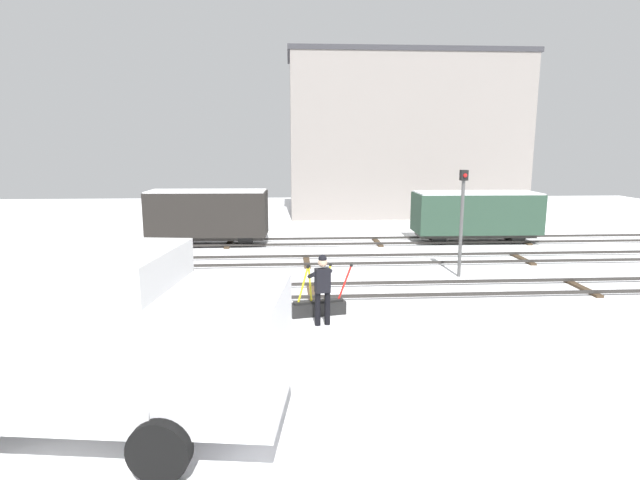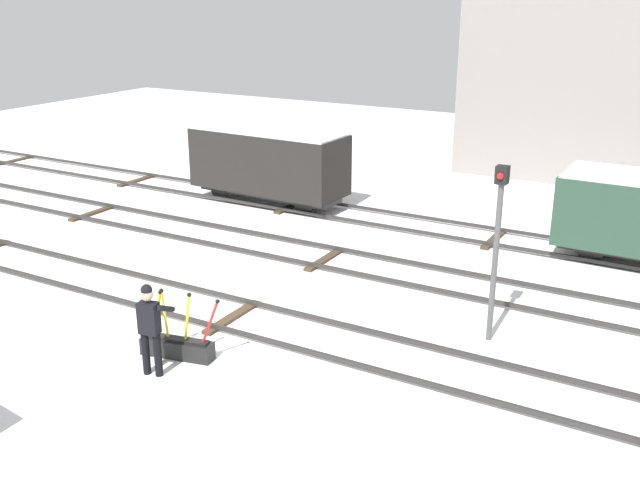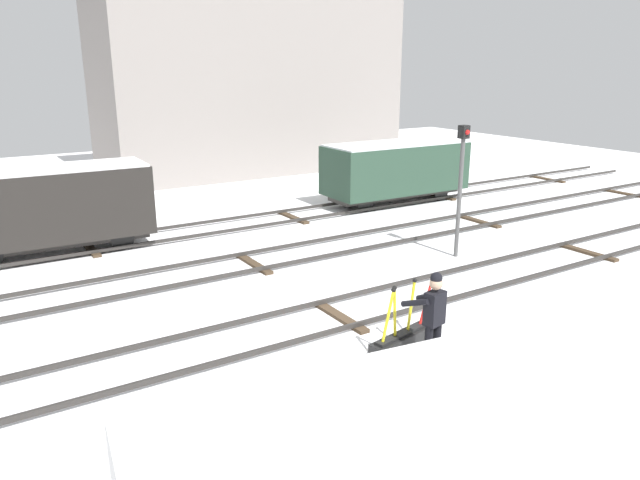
{
  "view_description": "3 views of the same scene",
  "coord_description": "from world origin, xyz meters",
  "px_view_note": "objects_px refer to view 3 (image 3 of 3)",
  "views": [
    {
      "loc": [
        -0.66,
        -15.32,
        4.59
      ],
      "look_at": [
        0.33,
        1.04,
        1.53
      ],
      "focal_mm": 28.49,
      "sensor_mm": 36.0,
      "label": 1
    },
    {
      "loc": [
        9.09,
        -11.97,
        7.02
      ],
      "look_at": [
        1.07,
        2.11,
        1.43
      ],
      "focal_mm": 40.79,
      "sensor_mm": 36.0,
      "label": 2
    },
    {
      "loc": [
        -6.86,
        -10.1,
        5.39
      ],
      "look_at": [
        0.82,
        2.1,
        1.14
      ],
      "focal_mm": 33.71,
      "sensor_mm": 36.0,
      "label": 3
    }
  ],
  "objects_px": {
    "freight_car_near_switch": "(396,169)",
    "freight_car_mid_siding": "(52,206)",
    "rail_worker": "(433,314)",
    "switch_lever_frame": "(401,340)",
    "signal_post": "(461,178)"
  },
  "relations": [
    {
      "from": "freight_car_near_switch",
      "to": "signal_post",
      "type": "bearing_deg",
      "value": -113.36
    },
    {
      "from": "freight_car_mid_siding",
      "to": "switch_lever_frame",
      "type": "bearing_deg",
      "value": -64.13
    },
    {
      "from": "switch_lever_frame",
      "to": "signal_post",
      "type": "height_order",
      "value": "signal_post"
    },
    {
      "from": "freight_car_near_switch",
      "to": "freight_car_mid_siding",
      "type": "bearing_deg",
      "value": -178.96
    },
    {
      "from": "switch_lever_frame",
      "to": "rail_worker",
      "type": "bearing_deg",
      "value": -97.95
    },
    {
      "from": "rail_worker",
      "to": "signal_post",
      "type": "distance_m",
      "value": 7.04
    },
    {
      "from": "signal_post",
      "to": "rail_worker",
      "type": "bearing_deg",
      "value": -138.29
    },
    {
      "from": "switch_lever_frame",
      "to": "signal_post",
      "type": "bearing_deg",
      "value": 24.41
    },
    {
      "from": "rail_worker",
      "to": "signal_post",
      "type": "bearing_deg",
      "value": 29.8
    },
    {
      "from": "rail_worker",
      "to": "freight_car_near_switch",
      "type": "bearing_deg",
      "value": 41.81
    },
    {
      "from": "switch_lever_frame",
      "to": "rail_worker",
      "type": "distance_m",
      "value": 1.13
    },
    {
      "from": "rail_worker",
      "to": "freight_car_mid_siding",
      "type": "relative_size",
      "value": 0.34
    },
    {
      "from": "switch_lever_frame",
      "to": "freight_car_near_switch",
      "type": "relative_size",
      "value": 0.3
    },
    {
      "from": "freight_car_mid_siding",
      "to": "signal_post",
      "type": "bearing_deg",
      "value": -31.21
    },
    {
      "from": "signal_post",
      "to": "freight_car_mid_siding",
      "type": "distance_m",
      "value": 11.69
    }
  ]
}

